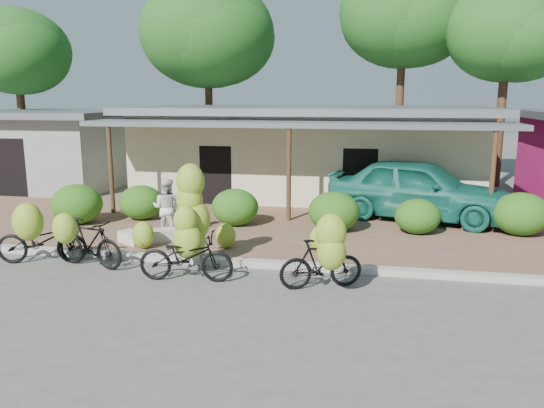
{
  "coord_description": "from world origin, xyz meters",
  "views": [
    {
      "loc": [
        2.39,
        -9.0,
        3.71
      ],
      "look_at": [
        0.06,
        3.16,
        1.2
      ],
      "focal_mm": 35.0,
      "sensor_mm": 36.0,
      "label": 1
    }
  ],
  "objects_px": {
    "tree_back_left": "(14,49)",
    "bike_right": "(324,257)",
    "tree_far_center": "(204,32)",
    "vendor": "(193,229)",
    "bike_left": "(86,241)",
    "bystander": "(167,208)",
    "teal_van": "(418,189)",
    "bike_center": "(188,237)",
    "sack_near": "(160,235)",
    "tree_center_right": "(399,15)",
    "tree_near_right": "(502,32)",
    "sack_far": "(132,238)",
    "bike_far_left": "(40,237)"
  },
  "relations": [
    {
      "from": "tree_back_left",
      "to": "bike_center",
      "type": "height_order",
      "value": "tree_back_left"
    },
    {
      "from": "tree_center_right",
      "to": "sack_near",
      "type": "xyz_separation_m",
      "value": [
        -6.15,
        -13.41,
        -7.03
      ]
    },
    {
      "from": "bike_far_left",
      "to": "sack_far",
      "type": "relative_size",
      "value": 2.83
    },
    {
      "from": "bike_right",
      "to": "sack_near",
      "type": "distance_m",
      "value": 5.04
    },
    {
      "from": "vendor",
      "to": "tree_far_center",
      "type": "bearing_deg",
      "value": -75.99
    },
    {
      "from": "bike_far_left",
      "to": "bike_right",
      "type": "distance_m",
      "value": 6.43
    },
    {
      "from": "vendor",
      "to": "teal_van",
      "type": "relative_size",
      "value": 0.33
    },
    {
      "from": "teal_van",
      "to": "tree_center_right",
      "type": "bearing_deg",
      "value": 18.17
    },
    {
      "from": "sack_near",
      "to": "teal_van",
      "type": "distance_m",
      "value": 7.64
    },
    {
      "from": "tree_far_center",
      "to": "bike_far_left",
      "type": "distance_m",
      "value": 16.08
    },
    {
      "from": "tree_far_center",
      "to": "bike_left",
      "type": "xyz_separation_m",
      "value": [
        1.98,
        -14.88,
        -6.13
      ]
    },
    {
      "from": "vendor",
      "to": "bystander",
      "type": "bearing_deg",
      "value": -56.94
    },
    {
      "from": "sack_near",
      "to": "bystander",
      "type": "relative_size",
      "value": 0.55
    },
    {
      "from": "vendor",
      "to": "teal_van",
      "type": "distance_m",
      "value": 7.39
    },
    {
      "from": "sack_near",
      "to": "vendor",
      "type": "bearing_deg",
      "value": -46.31
    },
    {
      "from": "tree_far_center",
      "to": "bike_right",
      "type": "distance_m",
      "value": 18.02
    },
    {
      "from": "tree_center_right",
      "to": "bike_left",
      "type": "distance_m",
      "value": 18.18
    },
    {
      "from": "bike_left",
      "to": "tree_far_center",
      "type": "bearing_deg",
      "value": 21.99
    },
    {
      "from": "tree_back_left",
      "to": "bike_right",
      "type": "relative_size",
      "value": 4.4
    },
    {
      "from": "bike_left",
      "to": "bystander",
      "type": "xyz_separation_m",
      "value": [
        0.89,
        2.44,
        0.29
      ]
    },
    {
      "from": "tree_near_right",
      "to": "vendor",
      "type": "xyz_separation_m",
      "value": [
        -8.72,
        -12.91,
        -5.39
      ]
    },
    {
      "from": "tree_near_right",
      "to": "bystander",
      "type": "distance_m",
      "value": 15.84
    },
    {
      "from": "tree_near_right",
      "to": "sack_near",
      "type": "xyz_separation_m",
      "value": [
        -10.15,
        -11.41,
        -5.98
      ]
    },
    {
      "from": "tree_far_center",
      "to": "teal_van",
      "type": "relative_size",
      "value": 1.73
    },
    {
      "from": "tree_center_right",
      "to": "sack_far",
      "type": "distance_m",
      "value": 16.82
    },
    {
      "from": "tree_far_center",
      "to": "bike_far_left",
      "type": "height_order",
      "value": "tree_far_center"
    },
    {
      "from": "tree_back_left",
      "to": "tree_near_right",
      "type": "distance_m",
      "value": 21.06
    },
    {
      "from": "bystander",
      "to": "sack_far",
      "type": "bearing_deg",
      "value": 49.98
    },
    {
      "from": "bike_left",
      "to": "tree_back_left",
      "type": "bearing_deg",
      "value": 54.43
    },
    {
      "from": "tree_center_right",
      "to": "bike_center",
      "type": "height_order",
      "value": "tree_center_right"
    },
    {
      "from": "tree_back_left",
      "to": "bystander",
      "type": "distance_m",
      "value": 15.21
    },
    {
      "from": "tree_center_right",
      "to": "bystander",
      "type": "xyz_separation_m",
      "value": [
        -6.13,
        -12.94,
        -6.4
      ]
    },
    {
      "from": "teal_van",
      "to": "bike_center",
      "type": "bearing_deg",
      "value": 155.09
    },
    {
      "from": "bike_right",
      "to": "bystander",
      "type": "bearing_deg",
      "value": 34.55
    },
    {
      "from": "tree_far_center",
      "to": "tree_near_right",
      "type": "distance_m",
      "value": 13.1
    },
    {
      "from": "tree_far_center",
      "to": "sack_near",
      "type": "height_order",
      "value": "tree_far_center"
    },
    {
      "from": "bike_left",
      "to": "bystander",
      "type": "relative_size",
      "value": 1.21
    },
    {
      "from": "tree_far_center",
      "to": "vendor",
      "type": "xyz_separation_m",
      "value": [
        4.29,
        -14.41,
        -5.87
      ]
    },
    {
      "from": "bike_right",
      "to": "teal_van",
      "type": "bearing_deg",
      "value": -41.07
    },
    {
      "from": "tree_center_right",
      "to": "bike_far_left",
      "type": "height_order",
      "value": "tree_center_right"
    },
    {
      "from": "bike_left",
      "to": "bike_right",
      "type": "height_order",
      "value": "bike_right"
    },
    {
      "from": "teal_van",
      "to": "tree_far_center",
      "type": "bearing_deg",
      "value": 61.58
    },
    {
      "from": "sack_far",
      "to": "bike_center",
      "type": "bearing_deg",
      "value": -40.32
    },
    {
      "from": "tree_center_right",
      "to": "bystander",
      "type": "distance_m",
      "value": 15.68
    },
    {
      "from": "tree_center_right",
      "to": "sack_near",
      "type": "bearing_deg",
      "value": -114.63
    },
    {
      "from": "tree_far_center",
      "to": "bike_left",
      "type": "distance_m",
      "value": 16.22
    },
    {
      "from": "tree_far_center",
      "to": "bike_right",
      "type": "height_order",
      "value": "tree_far_center"
    },
    {
      "from": "teal_van",
      "to": "sack_near",
      "type": "bearing_deg",
      "value": 135.58
    },
    {
      "from": "bike_far_left",
      "to": "vendor",
      "type": "xyz_separation_m",
      "value": [
        3.46,
        0.43,
        0.24
      ]
    },
    {
      "from": "bike_center",
      "to": "teal_van",
      "type": "distance_m",
      "value": 7.77
    }
  ]
}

